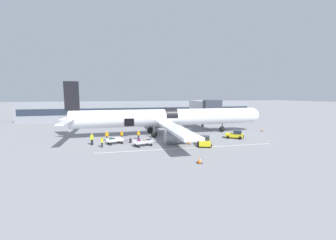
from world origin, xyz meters
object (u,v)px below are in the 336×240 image
baggage_cart_loading (115,141)px  airplane (168,118)px  ground_crew_supervisor (122,135)px  baggage_tug_lead (204,141)px  ground_crew_loader_a (102,142)px  baggage_tug_mid (235,135)px  ground_crew_helper (107,136)px  ground_crew_driver (139,135)px  baggage_cart_queued (144,143)px  ground_crew_loader_b (92,139)px  suitcase_on_tarmac_upright (130,141)px

baggage_cart_loading → airplane: bearing=29.7°
airplane → ground_crew_supervisor: (-8.98, -2.91, -2.39)m
baggage_tug_lead → ground_crew_loader_a: ground_crew_loader_a is taller
baggage_tug_lead → baggage_tug_mid: size_ratio=0.98×
ground_crew_helper → ground_crew_driver: bearing=1.9°
baggage_cart_loading → ground_crew_helper: bearing=119.7°
baggage_tug_mid → ground_crew_loader_a: ground_crew_loader_a is taller
ground_crew_loader_a → baggage_cart_queued: bearing=-5.5°
baggage_tug_lead → baggage_cart_loading: 14.05m
ground_crew_supervisor → ground_crew_loader_b: bearing=-147.9°
airplane → baggage_tug_lead: (3.20, -10.40, -2.57)m
suitcase_on_tarmac_upright → baggage_tug_lead: bearing=-23.2°
ground_crew_loader_a → ground_crew_driver: size_ratio=1.02×
ground_crew_supervisor → baggage_cart_queued: bearing=-59.1°
baggage_cart_loading → ground_crew_loader_a: 2.70m
airplane → baggage_cart_queued: airplane is taller
baggage_cart_queued → ground_crew_driver: (-0.28, 5.02, 0.30)m
airplane → baggage_tug_mid: airplane is taller
ground_crew_loader_a → suitcase_on_tarmac_upright: bearing=24.1°
baggage_cart_queued → ground_crew_loader_a: size_ratio=2.36×
baggage_cart_queued → ground_crew_helper: (-5.60, 4.84, 0.38)m
ground_crew_loader_a → suitcase_on_tarmac_upright: size_ratio=2.02×
baggage_tug_mid → ground_crew_loader_a: bearing=-177.4°
suitcase_on_tarmac_upright → ground_crew_loader_a: bearing=-155.9°
baggage_cart_queued → suitcase_on_tarmac_upright: (-1.86, 2.49, -0.17)m
ground_crew_helper → ground_crew_loader_b: bearing=-132.0°
baggage_tug_mid → ground_crew_helper: bearing=171.8°
baggage_cart_queued → baggage_tug_mid: bearing=5.6°
airplane → ground_crew_helper: airplane is taller
baggage_tug_mid → ground_crew_loader_b: size_ratio=1.84×
baggage_tug_lead → ground_crew_loader_a: (-15.11, 2.75, 0.18)m
baggage_cart_queued → ground_crew_loader_a: bearing=174.5°
ground_crew_supervisor → ground_crew_helper: 2.46m
baggage_tug_lead → ground_crew_driver: bearing=142.2°
ground_crew_loader_a → ground_crew_supervisor: size_ratio=1.01×
ground_crew_driver → ground_crew_helper: bearing=-178.1°
baggage_cart_loading → ground_crew_loader_b: 3.50m
baggage_cart_queued → ground_crew_loader_b: size_ratio=2.04×
ground_crew_loader_a → baggage_tug_lead: bearing=-10.3°
ground_crew_driver → baggage_tug_mid: bearing=-11.4°
airplane → baggage_cart_loading: airplane is taller
baggage_cart_queued → ground_crew_loader_b: 8.13m
baggage_tug_mid → ground_crew_helper: ground_crew_helper is taller
ground_crew_driver → ground_crew_supervisor: size_ratio=0.99×
airplane → baggage_tug_mid: 12.95m
ground_crew_supervisor → ground_crew_driver: bearing=-6.1°
baggage_cart_queued → baggage_cart_loading: bearing=149.6°
ground_crew_helper → suitcase_on_tarmac_upright: (3.74, -2.36, -0.56)m
baggage_cart_loading → ground_crew_supervisor: bearing=69.2°
baggage_tug_mid → baggage_cart_loading: 20.90m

